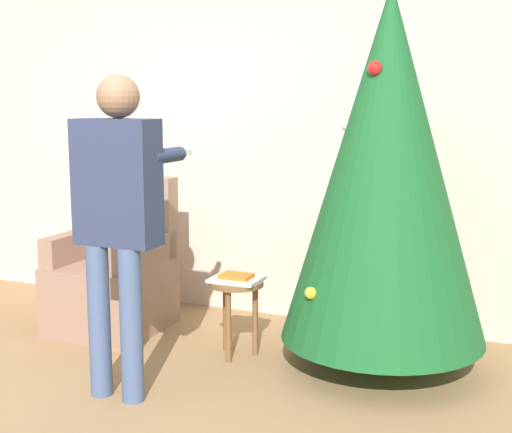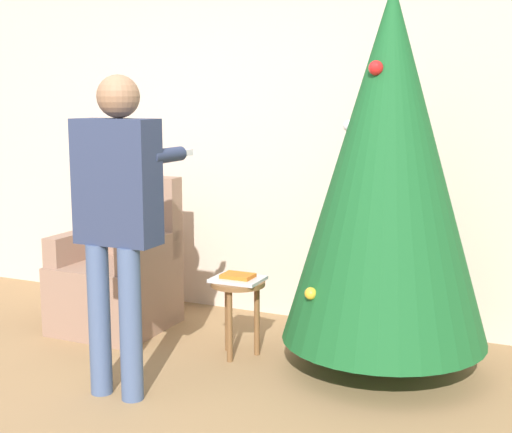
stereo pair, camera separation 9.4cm
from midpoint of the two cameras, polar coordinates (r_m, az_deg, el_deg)
The scene contains 8 objects.
ground_plane at distance 3.80m, azimuth -16.92°, elevation -16.08°, with size 14.00×14.00×0.00m, color #99754C.
wall_back at distance 5.33m, azimuth -2.06°, elevation 6.67°, with size 8.00×0.06×2.70m.
christmas_tree at distance 4.19m, azimuth 9.77°, elevation 3.98°, with size 1.21×1.21×2.25m.
armchair at distance 5.14m, azimuth -11.77°, elevation -4.80°, with size 0.70×0.72×1.06m.
person_standing at distance 3.84m, azimuth -11.71°, elevation 0.84°, with size 0.46×0.57×1.73m.
side_stool at distance 4.48m, azimuth -2.19°, elevation -6.37°, with size 0.34×0.34×0.49m.
laptop at distance 4.45m, azimuth -2.20°, elevation -5.05°, with size 0.31×0.24×0.02m.
book at distance 4.44m, azimuth -2.20°, elevation -4.77°, with size 0.19×0.14×0.02m.
Camera 1 is at (2.21, -2.61, 1.62)m, focal length 50.00 mm.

